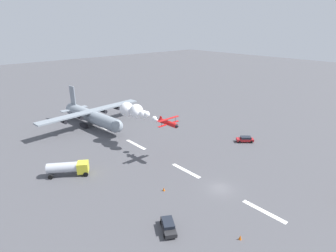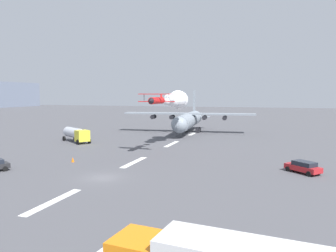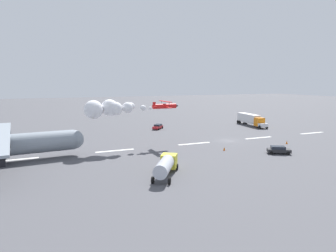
{
  "view_description": "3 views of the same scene",
  "coord_description": "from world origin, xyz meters",
  "px_view_note": "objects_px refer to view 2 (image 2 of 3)",
  "views": [
    {
      "loc": [
        -27.29,
        37.88,
        29.68
      ],
      "look_at": [
        16.23,
        -1.03,
        8.11
      ],
      "focal_mm": 29.54,
      "sensor_mm": 36.0,
      "label": 1
    },
    {
      "loc": [
        -34.3,
        -19.16,
        9.87
      ],
      "look_at": [
        25.39,
        0.0,
        3.82
      ],
      "focal_mm": 35.42,
      "sensor_mm": 36.0,
      "label": 2
    },
    {
      "loc": [
        40.41,
        59.29,
        14.18
      ],
      "look_at": [
        15.2,
        -1.47,
        4.26
      ],
      "focal_mm": 31.46,
      "sensor_mm": 36.0,
      "label": 3
    }
  ],
  "objects_px": {
    "traffic_cone_far": "(73,160)",
    "cargo_transport_plane": "(188,120)",
    "stunt_biplane_red": "(176,100)",
    "fuel_tanker_truck": "(76,134)",
    "followme_car_yellow": "(303,167)"
  },
  "relations": [
    {
      "from": "stunt_biplane_red",
      "to": "followme_car_yellow",
      "type": "distance_m",
      "value": 30.03
    },
    {
      "from": "fuel_tanker_truck",
      "to": "stunt_biplane_red",
      "type": "bearing_deg",
      "value": -78.87
    },
    {
      "from": "cargo_transport_plane",
      "to": "traffic_cone_far",
      "type": "xyz_separation_m",
      "value": [
        -40.45,
        6.87,
        -2.93
      ]
    },
    {
      "from": "fuel_tanker_truck",
      "to": "followme_car_yellow",
      "type": "distance_m",
      "value": 44.79
    },
    {
      "from": "traffic_cone_far",
      "to": "followme_car_yellow",
      "type": "bearing_deg",
      "value": -84.59
    },
    {
      "from": "traffic_cone_far",
      "to": "fuel_tanker_truck",
      "type": "bearing_deg",
      "value": 31.81
    },
    {
      "from": "fuel_tanker_truck",
      "to": "traffic_cone_far",
      "type": "xyz_separation_m",
      "value": [
        -17.6,
        -10.91,
        -1.36
      ]
    },
    {
      "from": "cargo_transport_plane",
      "to": "traffic_cone_far",
      "type": "height_order",
      "value": "cargo_transport_plane"
    },
    {
      "from": "stunt_biplane_red",
      "to": "fuel_tanker_truck",
      "type": "xyz_separation_m",
      "value": [
        -3.96,
        20.13,
        -7.05
      ]
    },
    {
      "from": "cargo_transport_plane",
      "to": "stunt_biplane_red",
      "type": "distance_m",
      "value": 19.81
    },
    {
      "from": "stunt_biplane_red",
      "to": "followme_car_yellow",
      "type": "bearing_deg",
      "value": -129.92
    },
    {
      "from": "traffic_cone_far",
      "to": "cargo_transport_plane",
      "type": "bearing_deg",
      "value": -9.64
    },
    {
      "from": "stunt_biplane_red",
      "to": "traffic_cone_far",
      "type": "height_order",
      "value": "stunt_biplane_red"
    },
    {
      "from": "stunt_biplane_red",
      "to": "traffic_cone_far",
      "type": "xyz_separation_m",
      "value": [
        -21.56,
        9.21,
        -8.4
      ]
    },
    {
      "from": "stunt_biplane_red",
      "to": "traffic_cone_far",
      "type": "bearing_deg",
      "value": 156.86
    }
  ]
}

